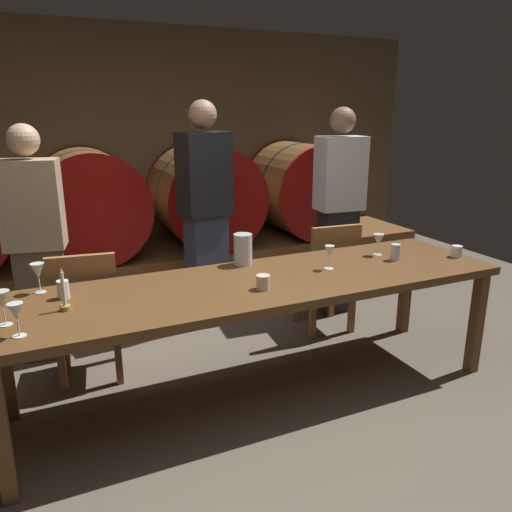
{
  "coord_description": "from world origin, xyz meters",
  "views": [
    {
      "loc": [
        -0.97,
        -2.16,
        1.71
      ],
      "look_at": [
        0.26,
        0.51,
        0.84
      ],
      "focal_mm": 35.02,
      "sensor_mm": 36.0,
      "label": 1
    }
  ],
  "objects_px": {
    "wine_glass_left": "(16,313)",
    "wine_glass_right": "(329,252)",
    "cup_center_left": "(263,282)",
    "guest_left": "(36,244)",
    "wine_barrel_center_left": "(89,204)",
    "chair_left": "(86,310)",
    "candle_center": "(64,298)",
    "guest_center": "(205,214)",
    "cup_far_left": "(63,290)",
    "cup_far_right": "(457,251)",
    "wine_barrel_far_right": "(301,189)",
    "guest_right": "(339,211)",
    "chair_right": "(328,272)",
    "wine_glass_center": "(38,272)",
    "wine_glass_far_left": "(2,301)",
    "wine_glass_far_right": "(378,240)",
    "cup_center_right": "(395,252)",
    "dining_table": "(261,290)",
    "pitcher": "(243,249)",
    "wine_barrel_center_right": "(204,196)"
  },
  "relations": [
    {
      "from": "guest_left",
      "to": "dining_table",
      "type": "bearing_deg",
      "value": 149.01
    },
    {
      "from": "chair_right",
      "to": "cup_center_left",
      "type": "height_order",
      "value": "chair_right"
    },
    {
      "from": "chair_right",
      "to": "guest_right",
      "type": "relative_size",
      "value": 0.51
    },
    {
      "from": "chair_right",
      "to": "guest_right",
      "type": "xyz_separation_m",
      "value": [
        0.3,
        0.34,
        0.4
      ]
    },
    {
      "from": "cup_far_left",
      "to": "cup_far_right",
      "type": "distance_m",
      "value": 2.5
    },
    {
      "from": "wine_glass_left",
      "to": "wine_glass_right",
      "type": "distance_m",
      "value": 1.79
    },
    {
      "from": "wine_glass_center",
      "to": "wine_glass_far_left",
      "type": "bearing_deg",
      "value": -112.43
    },
    {
      "from": "wine_glass_right",
      "to": "guest_center",
      "type": "bearing_deg",
      "value": 109.87
    },
    {
      "from": "guest_center",
      "to": "cup_center_left",
      "type": "xyz_separation_m",
      "value": [
        -0.12,
        -1.3,
        -0.13
      ]
    },
    {
      "from": "guest_right",
      "to": "cup_far_right",
      "type": "relative_size",
      "value": 22.48
    },
    {
      "from": "candle_center",
      "to": "wine_glass_far_right",
      "type": "xyz_separation_m",
      "value": [
        2.03,
        0.15,
        0.04
      ]
    },
    {
      "from": "guest_right",
      "to": "cup_far_right",
      "type": "bearing_deg",
      "value": 107.44
    },
    {
      "from": "cup_center_right",
      "to": "wine_glass_far_left",
      "type": "bearing_deg",
      "value": -178.06
    },
    {
      "from": "cup_center_left",
      "to": "guest_left",
      "type": "bearing_deg",
      "value": 132.43
    },
    {
      "from": "wine_barrel_center_right",
      "to": "guest_left",
      "type": "distance_m",
      "value": 1.75
    },
    {
      "from": "wine_barrel_far_right",
      "to": "dining_table",
      "type": "height_order",
      "value": "wine_barrel_far_right"
    },
    {
      "from": "candle_center",
      "to": "pitcher",
      "type": "relative_size",
      "value": 1.12
    },
    {
      "from": "wine_barrel_center_right",
      "to": "chair_left",
      "type": "xyz_separation_m",
      "value": [
        -1.27,
        -1.38,
        -0.43
      ]
    },
    {
      "from": "chair_right",
      "to": "wine_glass_right",
      "type": "height_order",
      "value": "wine_glass_right"
    },
    {
      "from": "wine_barrel_center_right",
      "to": "dining_table",
      "type": "height_order",
      "value": "wine_barrel_center_right"
    },
    {
      "from": "guest_left",
      "to": "guest_center",
      "type": "xyz_separation_m",
      "value": [
        1.24,
        0.08,
        0.09
      ]
    },
    {
      "from": "cup_far_right",
      "to": "cup_far_left",
      "type": "bearing_deg",
      "value": 173.45
    },
    {
      "from": "guest_center",
      "to": "candle_center",
      "type": "distance_m",
      "value": 1.64
    },
    {
      "from": "guest_center",
      "to": "wine_glass_far_right",
      "type": "relative_size",
      "value": 12.03
    },
    {
      "from": "chair_right",
      "to": "wine_glass_right",
      "type": "bearing_deg",
      "value": 61.73
    },
    {
      "from": "wine_barrel_far_right",
      "to": "cup_center_right",
      "type": "distance_m",
      "value": 2.02
    },
    {
      "from": "guest_left",
      "to": "cup_far_right",
      "type": "height_order",
      "value": "guest_left"
    },
    {
      "from": "guest_right",
      "to": "guest_left",
      "type": "bearing_deg",
      "value": 2.03
    },
    {
      "from": "cup_far_right",
      "to": "wine_glass_right",
      "type": "bearing_deg",
      "value": 171.97
    },
    {
      "from": "pitcher",
      "to": "cup_far_left",
      "type": "distance_m",
      "value": 1.11
    },
    {
      "from": "guest_right",
      "to": "cup_center_left",
      "type": "relative_size",
      "value": 21.17
    },
    {
      "from": "chair_right",
      "to": "wine_glass_right",
      "type": "distance_m",
      "value": 0.8
    },
    {
      "from": "dining_table",
      "to": "cup_far_left",
      "type": "relative_size",
      "value": 30.3
    },
    {
      "from": "cup_far_left",
      "to": "cup_center_right",
      "type": "xyz_separation_m",
      "value": [
        2.05,
        -0.17,
        0.0
      ]
    },
    {
      "from": "guest_left",
      "to": "candle_center",
      "type": "xyz_separation_m",
      "value": [
        0.09,
        -1.09,
        -0.02
      ]
    },
    {
      "from": "wine_glass_left",
      "to": "cup_center_right",
      "type": "xyz_separation_m",
      "value": [
        2.27,
        0.24,
        -0.06
      ]
    },
    {
      "from": "wine_barrel_far_right",
      "to": "chair_right",
      "type": "bearing_deg",
      "value": -110.76
    },
    {
      "from": "pitcher",
      "to": "guest_left",
      "type": "bearing_deg",
      "value": 147.96
    },
    {
      "from": "pitcher",
      "to": "wine_glass_left",
      "type": "xyz_separation_m",
      "value": [
        -1.32,
        -0.57,
        0.01
      ]
    },
    {
      "from": "wine_barrel_center_left",
      "to": "chair_left",
      "type": "relative_size",
      "value": 1.07
    },
    {
      "from": "wine_barrel_center_left",
      "to": "candle_center",
      "type": "distance_m",
      "value": 2.02
    },
    {
      "from": "guest_left",
      "to": "cup_center_right",
      "type": "xyz_separation_m",
      "value": [
        2.15,
        -1.08,
        -0.03
      ]
    },
    {
      "from": "wine_glass_center",
      "to": "wine_glass_far_right",
      "type": "bearing_deg",
      "value": -4.63
    },
    {
      "from": "chair_right",
      "to": "cup_center_right",
      "type": "xyz_separation_m",
      "value": [
        0.11,
        -0.62,
        0.31
      ]
    },
    {
      "from": "wine_barrel_center_left",
      "to": "wine_glass_far_right",
      "type": "relative_size",
      "value": 6.36
    },
    {
      "from": "chair_right",
      "to": "guest_left",
      "type": "xyz_separation_m",
      "value": [
        -2.04,
        0.46,
        0.34
      ]
    },
    {
      "from": "wine_barrel_far_right",
      "to": "cup_center_left",
      "type": "bearing_deg",
      "value": -124.2
    },
    {
      "from": "chair_left",
      "to": "wine_glass_left",
      "type": "distance_m",
      "value": 0.98
    },
    {
      "from": "guest_center",
      "to": "wine_glass_center",
      "type": "distance_m",
      "value": 1.51
    },
    {
      "from": "guest_right",
      "to": "wine_glass_left",
      "type": "relative_size",
      "value": 11.04
    }
  ]
}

